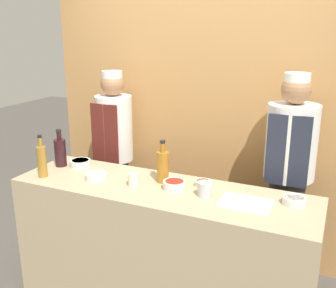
% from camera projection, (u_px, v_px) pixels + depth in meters
% --- Properties ---
extents(cabinet_wall, '(2.90, 0.18, 2.40)m').
position_uv_depth(cabinet_wall, '(208.00, 121.00, 3.44)').
color(cabinet_wall, '#B7844C').
rests_on(cabinet_wall, ground_plane).
extents(counter, '(2.10, 0.61, 0.93)m').
position_uv_depth(counter, '(161.00, 249.00, 2.80)').
color(counter, tan).
rests_on(counter, ground_plane).
extents(sauce_bowl_yellow, '(0.16, 0.16, 0.05)m').
position_uv_depth(sauce_bowl_yellow, '(80.00, 163.00, 3.08)').
color(sauce_bowl_yellow, silver).
rests_on(sauce_bowl_yellow, counter).
extents(sauce_bowl_red, '(0.15, 0.15, 0.06)m').
position_uv_depth(sauce_bowl_red, '(174.00, 185.00, 2.65)').
color(sauce_bowl_red, silver).
rests_on(sauce_bowl_red, counter).
extents(sauce_bowl_brown, '(0.11, 0.11, 0.04)m').
position_uv_depth(sauce_bowl_brown, '(203.00, 183.00, 2.70)').
color(sauce_bowl_brown, silver).
rests_on(sauce_bowl_brown, counter).
extents(sauce_bowl_purple, '(0.16, 0.16, 0.04)m').
position_uv_depth(sauce_bowl_purple, '(96.00, 176.00, 2.82)').
color(sauce_bowl_purple, silver).
rests_on(sauce_bowl_purple, counter).
extents(sauce_bowl_green, '(0.14, 0.14, 0.05)m').
position_uv_depth(sauce_bowl_green, '(295.00, 200.00, 2.42)').
color(sauce_bowl_green, silver).
rests_on(sauce_bowl_green, counter).
extents(cutting_board, '(0.31, 0.20, 0.02)m').
position_uv_depth(cutting_board, '(246.00, 203.00, 2.42)').
color(cutting_board, white).
rests_on(cutting_board, counter).
extents(bottle_vinegar, '(0.07, 0.07, 0.32)m').
position_uv_depth(bottle_vinegar, '(42.00, 161.00, 2.84)').
color(bottle_vinegar, olive).
rests_on(bottle_vinegar, counter).
extents(bottle_amber, '(0.08, 0.08, 0.30)m').
position_uv_depth(bottle_amber, '(163.00, 166.00, 2.75)').
color(bottle_amber, '#9E661E').
rests_on(bottle_amber, counter).
extents(bottle_wine, '(0.09, 0.09, 0.30)m').
position_uv_depth(bottle_wine, '(60.00, 152.00, 3.07)').
color(bottle_wine, black).
rests_on(bottle_wine, counter).
extents(cup_steel, '(0.09, 0.09, 0.10)m').
position_uv_depth(cup_steel, '(205.00, 189.00, 2.53)').
color(cup_steel, '#B7B7BC').
rests_on(cup_steel, counter).
extents(cup_cream, '(0.07, 0.07, 0.09)m').
position_uv_depth(cup_cream, '(133.00, 180.00, 2.69)').
color(cup_cream, silver).
rests_on(cup_cream, counter).
extents(chef_left, '(0.32, 0.32, 1.63)m').
position_uv_depth(chef_left, '(115.00, 154.00, 3.53)').
color(chef_left, '#28282D').
rests_on(chef_left, ground_plane).
extents(chef_right, '(0.37, 0.37, 1.68)m').
position_uv_depth(chef_right, '(288.00, 177.00, 2.92)').
color(chef_right, '#28282D').
rests_on(chef_right, ground_plane).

